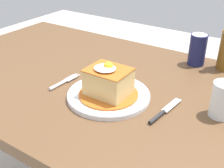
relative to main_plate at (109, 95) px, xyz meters
The scene contains 7 objects.
dining_table 0.16m from the main_plate, 130.87° to the left, with size 1.46×0.83×0.77m.
main_plate is the anchor object (origin of this frame).
sandwich_meal 0.04m from the main_plate, 123.30° to the right, with size 0.19×0.19×0.11m.
fork 0.19m from the main_plate, behind, with size 0.02×0.14×0.01m.
knife 0.18m from the main_plate, ahead, with size 0.03×0.17×0.01m.
soda_can 0.43m from the main_plate, 70.34° to the left, with size 0.07×0.07×0.12m.
drinking_glass 0.34m from the main_plate, 16.32° to the left, with size 0.07×0.07×0.10m.
Camera 1 is at (0.52, -0.74, 1.25)m, focal length 45.90 mm.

